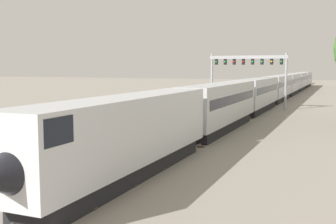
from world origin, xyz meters
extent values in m
plane|color=gray|center=(0.00, 0.00, 0.00)|extent=(400.00, 400.00, 0.00)
cube|color=slate|center=(1.28, 60.00, 0.08)|extent=(0.07, 200.00, 0.16)
cube|color=slate|center=(2.72, 60.00, 0.08)|extent=(0.07, 200.00, 0.16)
cube|color=#473828|center=(2.00, -2.00, 0.05)|extent=(2.60, 0.24, 0.10)
cube|color=#473828|center=(2.00, 2.00, 0.05)|extent=(2.60, 0.24, 0.10)
cube|color=#473828|center=(2.00, 6.00, 0.05)|extent=(2.60, 0.24, 0.10)
cube|color=#473828|center=(2.00, 10.00, 0.05)|extent=(2.60, 0.24, 0.10)
cube|color=#473828|center=(2.00, 14.00, 0.05)|extent=(2.60, 0.24, 0.10)
cube|color=#473828|center=(2.00, 18.00, 0.05)|extent=(2.60, 0.24, 0.10)
cube|color=#473828|center=(2.00, 22.00, 0.05)|extent=(2.60, 0.24, 0.10)
cube|color=#473828|center=(2.00, 26.00, 0.05)|extent=(2.60, 0.24, 0.10)
cube|color=#473828|center=(2.00, 30.00, 0.05)|extent=(2.60, 0.24, 0.10)
cube|color=#473828|center=(2.00, 34.00, 0.05)|extent=(2.60, 0.24, 0.10)
cube|color=#473828|center=(2.00, 38.00, 0.05)|extent=(2.60, 0.24, 0.10)
cube|color=#473828|center=(2.00, 42.00, 0.05)|extent=(2.60, 0.24, 0.10)
cube|color=#473828|center=(2.00, 46.00, 0.05)|extent=(2.60, 0.24, 0.10)
cube|color=#473828|center=(2.00, 50.00, 0.05)|extent=(2.60, 0.24, 0.10)
cube|color=#473828|center=(2.00, 54.00, 0.05)|extent=(2.60, 0.24, 0.10)
cube|color=#473828|center=(2.00, 58.00, 0.05)|extent=(2.60, 0.24, 0.10)
cube|color=#473828|center=(2.00, 62.00, 0.05)|extent=(2.60, 0.24, 0.10)
cube|color=#473828|center=(2.00, 66.00, 0.05)|extent=(2.60, 0.24, 0.10)
cube|color=#473828|center=(2.00, 70.00, 0.05)|extent=(2.60, 0.24, 0.10)
cube|color=#473828|center=(2.00, 74.00, 0.05)|extent=(2.60, 0.24, 0.10)
cube|color=#473828|center=(2.00, 78.00, 0.05)|extent=(2.60, 0.24, 0.10)
cube|color=#473828|center=(2.00, 82.00, 0.05)|extent=(2.60, 0.24, 0.10)
cube|color=#473828|center=(2.00, 86.00, 0.05)|extent=(2.60, 0.24, 0.10)
cube|color=#473828|center=(2.00, 90.00, 0.05)|extent=(2.60, 0.24, 0.10)
cube|color=#473828|center=(2.00, 94.00, 0.05)|extent=(2.60, 0.24, 0.10)
cube|color=#473828|center=(2.00, 98.00, 0.05)|extent=(2.60, 0.24, 0.10)
cube|color=#473828|center=(2.00, 102.00, 0.05)|extent=(2.60, 0.24, 0.10)
cube|color=#473828|center=(2.00, 106.00, 0.05)|extent=(2.60, 0.24, 0.10)
cube|color=#473828|center=(2.00, 110.00, 0.05)|extent=(2.60, 0.24, 0.10)
cube|color=#473828|center=(2.00, 114.00, 0.05)|extent=(2.60, 0.24, 0.10)
cube|color=#473828|center=(2.00, 118.00, 0.05)|extent=(2.60, 0.24, 0.10)
cube|color=#473828|center=(2.00, 122.00, 0.05)|extent=(2.60, 0.24, 0.10)
cube|color=#473828|center=(2.00, 126.00, 0.05)|extent=(2.60, 0.24, 0.10)
cube|color=#473828|center=(2.00, 130.00, 0.05)|extent=(2.60, 0.24, 0.10)
cube|color=#473828|center=(2.00, 134.00, 0.05)|extent=(2.60, 0.24, 0.10)
cube|color=#473828|center=(2.00, 138.00, 0.05)|extent=(2.60, 0.24, 0.10)
cube|color=#473828|center=(2.00, 142.00, 0.05)|extent=(2.60, 0.24, 0.10)
cube|color=#473828|center=(2.00, 146.00, 0.05)|extent=(2.60, 0.24, 0.10)
cube|color=#473828|center=(2.00, 150.00, 0.05)|extent=(2.60, 0.24, 0.10)
cube|color=#473828|center=(2.00, 154.00, 0.05)|extent=(2.60, 0.24, 0.10)
cube|color=#473828|center=(2.00, 158.00, 0.05)|extent=(2.60, 0.24, 0.10)
cube|color=slate|center=(-4.22, 40.00, 0.08)|extent=(0.07, 160.00, 0.16)
cube|color=slate|center=(-2.78, 40.00, 0.08)|extent=(0.07, 160.00, 0.16)
cube|color=#473828|center=(-3.50, 2.00, 0.05)|extent=(2.60, 0.24, 0.10)
cube|color=#473828|center=(-3.50, 6.00, 0.05)|extent=(2.60, 0.24, 0.10)
cube|color=#473828|center=(-3.50, 10.00, 0.05)|extent=(2.60, 0.24, 0.10)
cube|color=#473828|center=(-3.50, 14.00, 0.05)|extent=(2.60, 0.24, 0.10)
cube|color=#473828|center=(-3.50, 18.00, 0.05)|extent=(2.60, 0.24, 0.10)
cube|color=#473828|center=(-3.50, 22.00, 0.05)|extent=(2.60, 0.24, 0.10)
cube|color=#473828|center=(-3.50, 26.00, 0.05)|extent=(2.60, 0.24, 0.10)
cube|color=#473828|center=(-3.50, 30.00, 0.05)|extent=(2.60, 0.24, 0.10)
cube|color=#473828|center=(-3.50, 34.00, 0.05)|extent=(2.60, 0.24, 0.10)
cube|color=#473828|center=(-3.50, 38.00, 0.05)|extent=(2.60, 0.24, 0.10)
cube|color=#473828|center=(-3.50, 42.00, 0.05)|extent=(2.60, 0.24, 0.10)
cube|color=#473828|center=(-3.50, 46.00, 0.05)|extent=(2.60, 0.24, 0.10)
cube|color=#473828|center=(-3.50, 50.00, 0.05)|extent=(2.60, 0.24, 0.10)
cube|color=#473828|center=(-3.50, 54.00, 0.05)|extent=(2.60, 0.24, 0.10)
cube|color=#473828|center=(-3.50, 58.00, 0.05)|extent=(2.60, 0.24, 0.10)
cube|color=#473828|center=(-3.50, 62.00, 0.05)|extent=(2.60, 0.24, 0.10)
cube|color=#473828|center=(-3.50, 66.00, 0.05)|extent=(2.60, 0.24, 0.10)
cube|color=#473828|center=(-3.50, 70.00, 0.05)|extent=(2.60, 0.24, 0.10)
cube|color=#473828|center=(-3.50, 74.00, 0.05)|extent=(2.60, 0.24, 0.10)
cube|color=#473828|center=(-3.50, 78.00, 0.05)|extent=(2.60, 0.24, 0.10)
cube|color=#473828|center=(-3.50, 82.00, 0.05)|extent=(2.60, 0.24, 0.10)
cube|color=#473828|center=(-3.50, 86.00, 0.05)|extent=(2.60, 0.24, 0.10)
cube|color=#473828|center=(-3.50, 90.00, 0.05)|extent=(2.60, 0.24, 0.10)
cube|color=#473828|center=(-3.50, 94.00, 0.05)|extent=(2.60, 0.24, 0.10)
cube|color=#473828|center=(-3.50, 98.00, 0.05)|extent=(2.60, 0.24, 0.10)
cube|color=#473828|center=(-3.50, 102.00, 0.05)|extent=(2.60, 0.24, 0.10)
cube|color=#473828|center=(-3.50, 106.00, 0.05)|extent=(2.60, 0.24, 0.10)
cube|color=#473828|center=(-3.50, 110.00, 0.05)|extent=(2.60, 0.24, 0.10)
cube|color=#473828|center=(-3.50, 114.00, 0.05)|extent=(2.60, 0.24, 0.10)
cube|color=#473828|center=(-3.50, 118.00, 0.05)|extent=(2.60, 0.24, 0.10)
cube|color=silver|center=(2.00, 3.53, 2.90)|extent=(3.00, 19.05, 3.80)
cone|color=black|center=(2.00, -6.20, 2.50)|extent=(2.88, 2.60, 2.88)
cube|color=black|center=(2.00, -4.80, 4.04)|extent=(3.04, 1.80, 1.10)
cube|color=black|center=(2.00, 3.53, 0.50)|extent=(2.52, 17.15, 1.00)
cube|color=#B7BABF|center=(2.00, 23.58, 2.90)|extent=(3.00, 19.05, 3.80)
cube|color=black|center=(2.00, 23.58, 3.30)|extent=(3.04, 17.53, 0.90)
cube|color=black|center=(2.00, 23.58, 0.50)|extent=(2.52, 17.15, 1.00)
cube|color=#B7BABF|center=(2.00, 43.63, 2.90)|extent=(3.00, 19.05, 3.80)
cube|color=black|center=(2.00, 43.63, 3.30)|extent=(3.04, 17.53, 0.90)
cube|color=black|center=(2.00, 43.63, 0.50)|extent=(2.52, 17.15, 1.00)
cube|color=#B7BABF|center=(2.00, 63.68, 2.90)|extent=(3.00, 19.05, 3.80)
cube|color=black|center=(2.00, 63.68, 3.30)|extent=(3.04, 17.53, 0.90)
cube|color=black|center=(2.00, 63.68, 0.50)|extent=(2.52, 17.15, 1.00)
cube|color=#B7BABF|center=(2.00, 83.73, 2.90)|extent=(3.00, 19.05, 3.80)
cube|color=black|center=(2.00, 83.73, 3.30)|extent=(3.04, 17.53, 0.90)
cube|color=black|center=(2.00, 83.73, 0.50)|extent=(2.52, 17.15, 1.00)
cube|color=#B7BABF|center=(2.00, 103.78, 2.90)|extent=(3.00, 19.05, 3.80)
cube|color=black|center=(2.00, 103.78, 3.30)|extent=(3.04, 17.53, 0.90)
cube|color=black|center=(2.00, 103.78, 0.50)|extent=(2.52, 17.15, 1.00)
cube|color=#B7BABF|center=(2.00, 123.83, 2.90)|extent=(3.00, 19.05, 3.80)
cube|color=black|center=(2.00, 123.83, 3.30)|extent=(3.04, 17.53, 0.90)
cube|color=black|center=(2.00, 123.83, 0.50)|extent=(2.52, 17.15, 1.00)
cylinder|color=#999BA0|center=(-6.00, 46.94, 4.28)|extent=(0.36, 0.36, 8.56)
cylinder|color=#999BA0|center=(5.50, 46.94, 4.28)|extent=(0.36, 0.36, 8.56)
cube|color=#999BA0|center=(-0.25, 46.94, 7.96)|extent=(12.10, 0.36, 0.50)
cube|color=black|center=(-5.28, 46.99, 7.26)|extent=(0.44, 0.32, 0.90)
sphere|color=green|center=(-5.28, 46.80, 7.26)|extent=(0.28, 0.28, 0.28)
cube|color=black|center=(-3.84, 46.99, 7.26)|extent=(0.44, 0.32, 0.90)
sphere|color=green|center=(-3.84, 46.80, 7.26)|extent=(0.28, 0.28, 0.28)
cube|color=black|center=(-2.41, 46.99, 7.26)|extent=(0.44, 0.32, 0.90)
sphere|color=red|center=(-2.41, 46.80, 7.26)|extent=(0.28, 0.28, 0.28)
cube|color=black|center=(-0.97, 46.99, 7.26)|extent=(0.44, 0.32, 0.90)
sphere|color=red|center=(-0.97, 46.80, 7.26)|extent=(0.28, 0.28, 0.28)
cube|color=black|center=(0.47, 46.99, 7.26)|extent=(0.44, 0.32, 0.90)
sphere|color=green|center=(0.47, 46.80, 7.26)|extent=(0.28, 0.28, 0.28)
cube|color=black|center=(1.91, 46.99, 7.26)|extent=(0.44, 0.32, 0.90)
sphere|color=green|center=(1.91, 46.80, 7.26)|extent=(0.28, 0.28, 0.28)
cube|color=black|center=(3.34, 46.99, 7.26)|extent=(0.44, 0.32, 0.90)
sphere|color=yellow|center=(3.34, 46.80, 7.26)|extent=(0.28, 0.28, 0.28)
cube|color=black|center=(4.78, 46.99, 7.26)|extent=(0.44, 0.32, 0.90)
sphere|color=green|center=(4.78, 46.80, 7.26)|extent=(0.28, 0.28, 0.28)
camera|label=1|loc=(13.47, -17.85, 6.49)|focal=44.92mm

